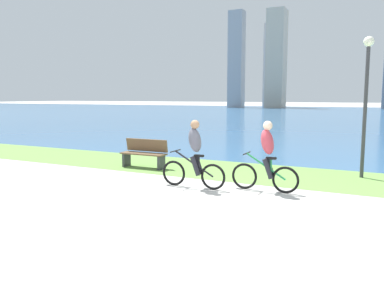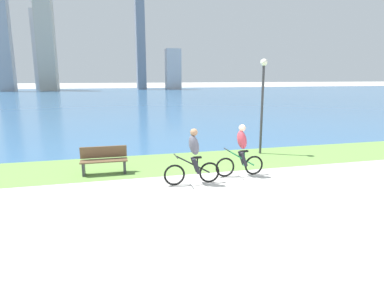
% 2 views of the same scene
% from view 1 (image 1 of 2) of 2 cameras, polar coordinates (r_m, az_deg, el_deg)
% --- Properties ---
extents(ground_plane, '(300.00, 300.00, 0.00)m').
position_cam_1_polar(ground_plane, '(8.12, 4.11, -8.90)').
color(ground_plane, '#B2AFA8').
extents(grass_strip_bayside, '(120.00, 3.01, 0.01)m').
position_cam_1_polar(grass_strip_bayside, '(11.38, 10.70, -4.33)').
color(grass_strip_bayside, '#6B9947').
rests_on(grass_strip_bayside, ground).
extents(bay_water_surface, '(300.00, 76.57, 0.00)m').
position_cam_1_polar(bay_water_surface, '(50.71, 22.55, 4.02)').
color(bay_water_surface, '#386693').
rests_on(bay_water_surface, ground).
extents(cyclist_lead, '(1.71, 0.52, 1.68)m').
position_cam_1_polar(cyclist_lead, '(9.32, 0.35, -1.54)').
color(cyclist_lead, black).
rests_on(cyclist_lead, ground).
extents(cyclist_trailing, '(1.63, 0.52, 1.67)m').
position_cam_1_polar(cyclist_trailing, '(9.14, 11.07, -1.85)').
color(cyclist_trailing, black).
rests_on(cyclist_trailing, ground).
extents(bench_near_path, '(1.50, 0.47, 0.90)m').
position_cam_1_polar(bench_near_path, '(12.14, -7.13, -1.41)').
color(bench_near_path, brown).
rests_on(bench_near_path, ground).
extents(lamppost_tall, '(0.28, 0.28, 3.83)m').
position_cam_1_polar(lamppost_tall, '(11.44, 24.62, 7.86)').
color(lamppost_tall, '#38383D').
rests_on(lamppost_tall, ground).
extents(city_skyline_far_shore, '(38.86, 8.56, 23.11)m').
position_cam_1_polar(city_skyline_far_shore, '(80.41, 16.61, 11.69)').
color(city_skyline_far_shore, '#8C939E').
rests_on(city_skyline_far_shore, ground).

